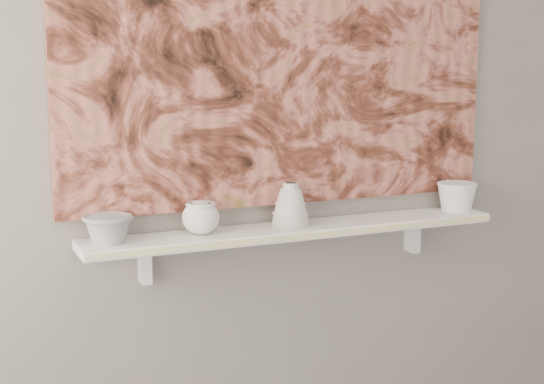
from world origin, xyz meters
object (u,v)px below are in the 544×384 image
painting (288,33)px  bowl_grey (108,229)px  cup_cream (201,218)px  bowl_white (457,196)px  bell_vessel (291,204)px  shelf (298,230)px

painting → bowl_grey: size_ratio=10.30×
cup_cream → bowl_white: size_ratio=0.80×
painting → bowl_grey: (-0.61, -0.08, -0.57)m
painting → cup_cream: painting is taller
bowl_grey → bell_vessel: size_ratio=1.03×
shelf → bowl_white: bowl_white is taller
shelf → painting: bearing=90.0°
shelf → cup_cream: size_ratio=12.39×
painting → bowl_grey: 0.84m
bowl_grey → bowl_white: bowl_white is taller
painting → cup_cream: 0.65m
shelf → painting: (0.00, 0.08, 0.62)m
painting → bowl_white: bearing=-7.3°
bowl_grey → bowl_white: size_ratio=1.03×
shelf → cup_cream: (-0.33, 0.00, 0.07)m
bowl_grey → cup_cream: size_ratio=1.29×
painting → bell_vessel: painting is taller
bowl_white → cup_cream: bearing=180.0°
bowl_grey → cup_cream: bearing=0.0°
bell_vessel → bowl_white: (0.66, 0.00, -0.02)m
cup_cream → bowl_white: same height
bowl_grey → painting: bearing=7.5°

